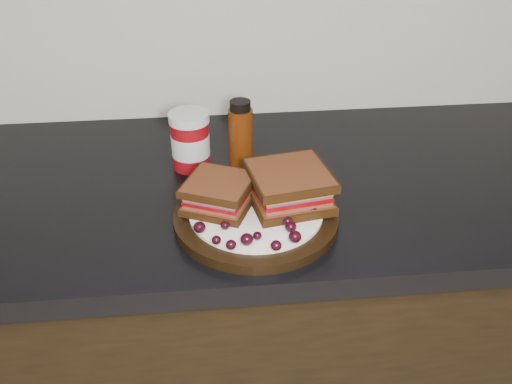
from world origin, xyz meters
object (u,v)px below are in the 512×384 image
sandwich_left (219,193)px  plate (256,217)px  condiment_jar (190,140)px  oil_bottle (241,133)px

sandwich_left → plate: bearing=5.5°
plate → condiment_jar: 0.23m
plate → condiment_jar: bearing=117.9°
plate → condiment_jar: condiment_jar is taller
sandwich_left → oil_bottle: 0.19m
sandwich_left → condiment_jar: bearing=128.3°
condiment_jar → plate: bearing=-62.1°
sandwich_left → oil_bottle: (0.05, 0.19, 0.02)m
sandwich_left → condiment_jar: condiment_jar is taller
oil_bottle → condiment_jar: bearing=-177.7°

